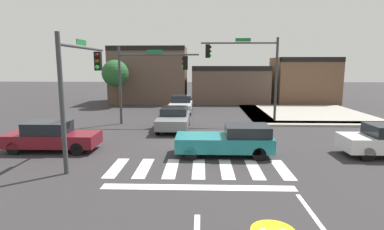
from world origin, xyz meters
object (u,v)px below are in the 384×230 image
traffic_signal_northeast (248,64)px  traffic_signal_northwest (150,71)px  car_maroon (51,137)px  traffic_signal_southwest (81,76)px  car_gray (174,118)px  car_silver (181,104)px  roadside_tree (115,74)px  car_teal (229,140)px

traffic_signal_northeast → traffic_signal_northwest: size_ratio=1.08×
traffic_signal_northwest → car_maroon: traffic_signal_northwest is taller
traffic_signal_southwest → traffic_signal_northwest: (1.63, 8.45, -0.00)m
traffic_signal_northwest → car_maroon: 8.68m
traffic_signal_northeast → traffic_signal_northwest: bearing=6.6°
traffic_signal_northeast → car_gray: bearing=26.7°
traffic_signal_northwest → car_gray: size_ratio=1.27×
car_silver → roadside_tree: size_ratio=0.90×
car_maroon → car_gray: bearing=-135.9°
car_silver → roadside_tree: (-6.74, 3.22, 2.64)m
car_teal → car_gray: bearing=-62.3°
traffic_signal_southwest → traffic_signal_northeast: bearing=-43.0°
traffic_signal_northwest → roadside_tree: traffic_signal_northwest is taller
traffic_signal_northwest → traffic_signal_southwest: bearing=-100.9°
traffic_signal_northeast → roadside_tree: 14.38m
car_gray → roadside_tree: roadside_tree is taller
traffic_signal_northwest → car_silver: traffic_signal_northwest is taller
traffic_signal_southwest → traffic_signal_northeast: size_ratio=0.88×
traffic_signal_northwest → car_silver: bearing=71.9°
car_maroon → traffic_signal_northeast: bearing=-143.3°
traffic_signal_northeast → car_maroon: traffic_signal_northeast is taller
traffic_signal_southwest → car_teal: 7.31m
roadside_tree → traffic_signal_northwest: bearing=-60.9°
traffic_signal_southwest → traffic_signal_northwest: bearing=-10.9°
traffic_signal_northeast → car_maroon: bearing=36.7°
car_maroon → traffic_signal_southwest: bearing=149.8°
car_silver → car_maroon: (-5.58, -12.80, 0.01)m
traffic_signal_northwest → traffic_signal_northeast: bearing=6.6°
traffic_signal_northwest → car_maroon: (-3.76, -7.21, -3.05)m
car_teal → roadside_tree: roadside_tree is taller
traffic_signal_northeast → car_gray: size_ratio=1.37×
traffic_signal_southwest → traffic_signal_northeast: 12.66m
car_silver → car_gray: 7.37m
car_gray → roadside_tree: 12.84m
car_teal → car_maroon: bearing=-3.3°
traffic_signal_northeast → car_silver: size_ratio=1.45×
car_gray → traffic_signal_southwest: bearing=-27.6°
roadside_tree → car_silver: bearing=-25.5°
traffic_signal_southwest → traffic_signal_northeast: (8.62, 9.25, 0.53)m
traffic_signal_northeast → car_gray: (-5.14, -2.58, -3.58)m
traffic_signal_northeast → roadside_tree: traffic_signal_northeast is taller
car_silver → car_teal: bearing=13.3°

